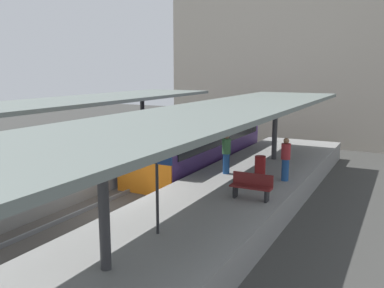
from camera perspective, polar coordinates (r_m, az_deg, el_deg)
The scene contains 16 objects.
ground_plane at distance 15.69m, azimuth -11.07°, elevation -9.60°, with size 80.00×80.00×0.00m, color #383835.
platform_left at distance 18.07m, azimuth -20.65°, elevation -5.75°, with size 4.40×28.00×1.00m, color gray.
platform_right at distance 13.59m, azimuth 1.70°, elevation -10.33°, with size 4.40×28.00×1.00m, color gray.
track_ballast at distance 15.66m, azimuth -11.09°, elevation -9.25°, with size 3.20×28.00×0.20m, color #4C4742.
rail_near_side at distance 16.05m, azimuth -13.14°, elevation -8.21°, with size 0.08×28.00×0.14m, color slate.
rail_far_side at distance 15.19m, azimuth -8.95°, elevation -9.13°, with size 0.08×28.00×0.14m, color slate.
commuter_train at distance 21.26m, azimuth 1.11°, elevation 0.65°, with size 2.78×10.39×3.10m.
canopy_left at distance 18.43m, azimuth -18.07°, elevation 5.33°, with size 4.18×21.00×2.97m.
canopy_right at distance 14.07m, azimuth 4.27°, elevation 4.50°, with size 4.18×21.00×2.99m.
platform_bench at distance 13.98m, azimuth 8.22°, elevation -5.69°, with size 1.40×0.41×0.86m.
platform_sign at distance 10.72m, azimuth -4.86°, elevation -4.14°, with size 0.90×0.08×2.21m.
litter_bin at distance 17.13m, azimuth 9.37°, elevation -2.96°, with size 0.44×0.44×0.80m, color maroon.
passenger_near_bench at distance 16.39m, azimuth 12.78°, elevation -1.98°, with size 0.36×0.36×1.69m.
passenger_mid_platform at distance 22.29m, azimuth -13.16°, elevation 1.33°, with size 0.36×0.36×1.77m.
passenger_far_end at distance 17.13m, azimuth 4.75°, elevation -1.23°, with size 0.36×0.36×1.69m.
station_building_backdrop at distance 32.33m, azimuth 14.44°, elevation 10.35°, with size 18.00×6.00×11.00m, color #A89E8E.
Camera 1 is at (9.33, -11.46, 5.29)m, focal length 38.69 mm.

